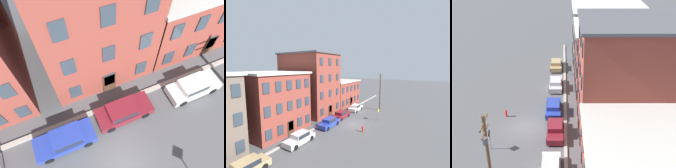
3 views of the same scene
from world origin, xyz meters
The scene contains 13 objects.
ground_plane centered at (0.00, 0.00, 0.00)m, with size 200.00×200.00×0.00m, color #4C4C4F.
kerb_strip centered at (0.00, 4.50, 0.08)m, with size 56.00×0.36×0.16m, color #9E998E.
apartment_midblock centered at (-8.93, 10.83, 4.72)m, with size 9.50×10.19×9.41m.
apartment_far centered at (1.51, 11.40, 6.56)m, with size 8.86×11.32×13.10m.
apartment_annex centered at (11.32, 11.02, 3.25)m, with size 11.46×10.56×6.47m.
car_tan centered at (-16.87, 3.10, 0.75)m, with size 4.40×1.92×1.43m.
car_silver centered at (-9.85, 3.18, 0.75)m, with size 4.40×1.92×1.43m.
car_blue centered at (-3.15, 3.04, 0.75)m, with size 4.40×1.92×1.43m.
car_maroon centered at (1.57, 3.37, 0.75)m, with size 4.40×1.92×1.43m.
car_white centered at (7.76, 3.07, 0.75)m, with size 4.40×1.92×1.43m.
caution_sign centered at (4.06, -3.34, 1.63)m, with size 0.95×0.08×2.45m.
utility_pole centered at (11.15, -1.60, 4.85)m, with size 2.40×0.44×8.61m.
fire_hydrant centered at (-2.25, -2.73, 0.48)m, with size 0.24×0.34×0.96m.
Camera 2 is at (-23.50, -11.19, 10.25)m, focal length 24.00 mm.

